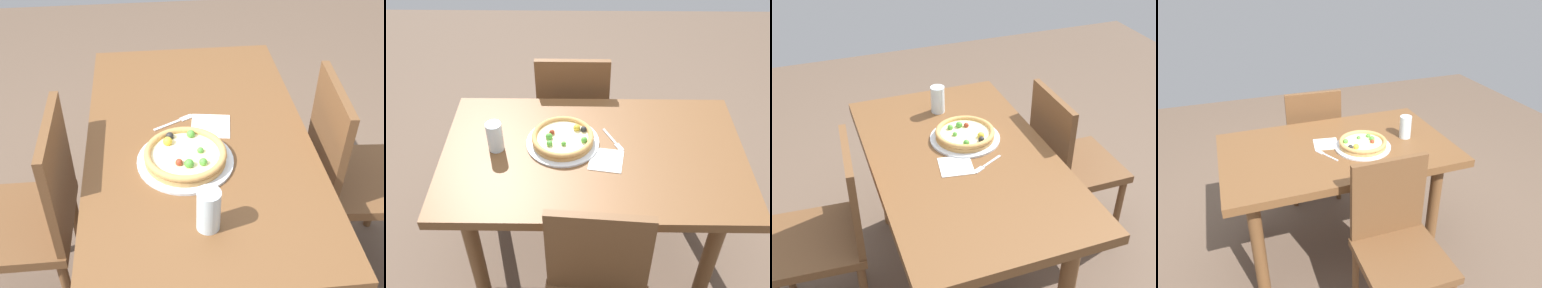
# 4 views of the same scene
# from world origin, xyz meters

# --- Properties ---
(ground_plane) EXTENTS (6.00, 6.00, 0.00)m
(ground_plane) POSITION_xyz_m (0.00, 0.00, 0.00)
(ground_plane) COLOR brown
(dining_table) EXTENTS (1.31, 0.79, 0.74)m
(dining_table) POSITION_xyz_m (0.00, 0.00, 0.63)
(dining_table) COLOR brown
(dining_table) RESTS_ON ground
(chair_near) EXTENTS (0.40, 0.40, 0.90)m
(chair_near) POSITION_xyz_m (0.10, -0.61, 0.50)
(chair_near) COLOR brown
(chair_near) RESTS_ON ground
(chair_far) EXTENTS (0.43, 0.43, 0.90)m
(chair_far) POSITION_xyz_m (-0.00, 0.61, 0.50)
(chair_far) COLOR brown
(chair_far) RESTS_ON ground
(plate) EXTENTS (0.32, 0.32, 0.01)m
(plate) POSITION_xyz_m (0.13, -0.06, 0.74)
(plate) COLOR silver
(plate) RESTS_ON dining_table
(pizza) EXTENTS (0.27, 0.27, 0.05)m
(pizza) POSITION_xyz_m (0.13, -0.06, 0.77)
(pizza) COLOR tan
(pizza) RESTS_ON plate
(fork) EXTENTS (0.09, 0.15, 0.00)m
(fork) POSITION_xyz_m (-0.09, -0.07, 0.74)
(fork) COLOR silver
(fork) RESTS_ON dining_table
(drinking_glass) EXTENTS (0.07, 0.07, 0.14)m
(drinking_glass) POSITION_xyz_m (0.42, -0.02, 0.80)
(drinking_glass) COLOR silver
(drinking_glass) RESTS_ON dining_table
(napkin) EXTENTS (0.16, 0.16, 0.00)m
(napkin) POSITION_xyz_m (-0.05, 0.05, 0.74)
(napkin) COLOR white
(napkin) RESTS_ON dining_table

